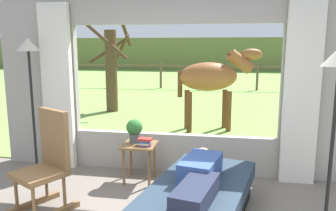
{
  "coord_description": "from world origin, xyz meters",
  "views": [
    {
      "loc": [
        0.72,
        -2.34,
        1.81
      ],
      "look_at": [
        0.0,
        1.8,
        1.05
      ],
      "focal_mm": 35.49,
      "sensor_mm": 36.0,
      "label": 1
    }
  ],
  "objects": [
    {
      "name": "side_table",
      "position": [
        -0.39,
        1.79,
        0.43
      ],
      "size": [
        0.44,
        0.44,
        0.52
      ],
      "color": "brown",
      "rests_on": "ground_plane"
    },
    {
      "name": "rocking_chair",
      "position": [
        -1.19,
        0.87,
        0.55
      ],
      "size": [
        0.73,
        0.82,
        1.12
      ],
      "rotation": [
        0.0,
        0.0,
        -0.51
      ],
      "color": "brown",
      "rests_on": "ground_plane"
    },
    {
      "name": "back_wall_with_window",
      "position": [
        0.0,
        2.26,
        1.25
      ],
      "size": [
        5.2,
        0.12,
        2.55
      ],
      "color": "#9E998E",
      "rests_on": "ground_plane"
    },
    {
      "name": "curtain_panel_left",
      "position": [
        -1.69,
        2.12,
        1.2
      ],
      "size": [
        0.44,
        0.1,
        2.4
      ],
      "primitive_type": "cube",
      "color": "silver",
      "rests_on": "ground_plane"
    },
    {
      "name": "potted_plant",
      "position": [
        -0.47,
        1.85,
        0.7
      ],
      "size": [
        0.22,
        0.22,
        0.32
      ],
      "color": "#4C5156",
      "rests_on": "side_table"
    },
    {
      "name": "curtain_panel_right",
      "position": [
        1.69,
        2.12,
        1.2
      ],
      "size": [
        0.44,
        0.1,
        2.4
      ],
      "primitive_type": "cube",
      "color": "silver",
      "rests_on": "ground_plane"
    },
    {
      "name": "recliner_sofa",
      "position": [
        0.49,
        0.88,
        0.22
      ],
      "size": [
        1.24,
        1.85,
        0.42
      ],
      "rotation": [
        0.0,
        0.0,
        -0.21
      ],
      "color": "black",
      "rests_on": "ground_plane"
    },
    {
      "name": "horse",
      "position": [
        0.44,
        4.7,
        1.16
      ],
      "size": [
        1.82,
        0.88,
        1.73
      ],
      "rotation": [
        0.0,
        0.0,
        -1.29
      ],
      "color": "brown",
      "rests_on": "outdoor_pasture_lawn"
    },
    {
      "name": "floor_lamp_left",
      "position": [
        -1.96,
        1.89,
        1.55
      ],
      "size": [
        0.32,
        0.32,
        1.91
      ],
      "color": "black",
      "rests_on": "ground_plane"
    },
    {
      "name": "pasture_fence_line",
      "position": [
        0.0,
        11.55,
        0.74
      ],
      "size": [
        16.1,
        0.1,
        1.1
      ],
      "color": "brown",
      "rests_on": "outdoor_pasture_lawn"
    },
    {
      "name": "book_stack",
      "position": [
        -0.3,
        1.73,
        0.57
      ],
      "size": [
        0.19,
        0.17,
        0.1
      ],
      "color": "#59336B",
      "rests_on": "side_table"
    },
    {
      "name": "pasture_tree",
      "position": [
        -2.33,
        6.32,
        1.24
      ],
      "size": [
        1.33,
        1.28,
        2.64
      ],
      "color": "#4C3823",
      "rests_on": "outdoor_pasture_lawn"
    },
    {
      "name": "reclining_person",
      "position": [
        0.49,
        0.83,
        0.52
      ],
      "size": [
        0.46,
        1.43,
        0.22
      ],
      "rotation": [
        0.0,
        0.0,
        -0.21
      ],
      "color": "#334C8C",
      "rests_on": "recliner_sofa"
    },
    {
      "name": "distant_hill_ridge",
      "position": [
        0.0,
        23.0,
        1.2
      ],
      "size": [
        36.0,
        2.0,
        2.4
      ],
      "primitive_type": "cube",
      "color": "olive",
      "rests_on": "ground_plane"
    },
    {
      "name": "outdoor_pasture_lawn",
      "position": [
        0.0,
        13.16,
        0.01
      ],
      "size": [
        36.0,
        21.68,
        0.02
      ],
      "primitive_type": "cube",
      "color": "#759E47",
      "rests_on": "ground_plane"
    }
  ]
}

